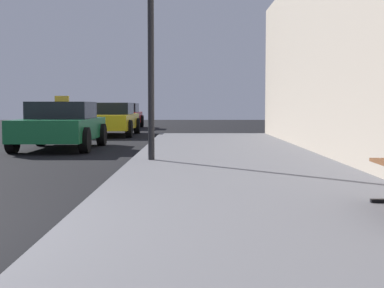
% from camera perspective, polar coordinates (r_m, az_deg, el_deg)
% --- Properties ---
extents(sidewalk, '(4.00, 32.00, 0.15)m').
position_cam_1_polar(sidewalk, '(4.72, 10.09, -9.70)').
color(sidewalk, slate).
rests_on(sidewalk, ground_plane).
extents(street_lamp, '(0.36, 0.36, 4.17)m').
position_cam_1_polar(street_lamp, '(10.76, -4.33, 13.77)').
color(street_lamp, black).
rests_on(street_lamp, sidewalk).
extents(car_green, '(2.00, 4.03, 1.43)m').
position_cam_1_polar(car_green, '(15.47, -13.28, 1.89)').
color(car_green, '#196638').
rests_on(car_green, ground_plane).
extents(car_yellow, '(2.05, 4.59, 1.27)m').
position_cam_1_polar(car_yellow, '(22.04, -8.46, 2.55)').
color(car_yellow, yellow).
rests_on(car_yellow, ground_plane).
extents(car_red, '(1.96, 4.08, 1.27)m').
position_cam_1_polar(car_red, '(28.61, -7.25, 2.88)').
color(car_red, red).
rests_on(car_red, ground_plane).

